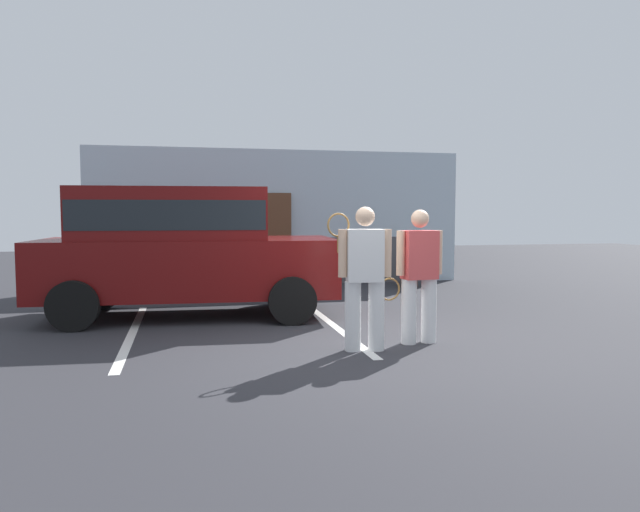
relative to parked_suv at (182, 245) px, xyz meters
The scene contains 8 objects.
ground_plane 3.64m from the parked_suv, 50.69° to the right, with size 40.00×40.00×0.00m, color #2D2D33.
parking_stripe_0 1.78m from the parked_suv, 120.33° to the right, with size 0.12×4.40×0.01m, color silver.
parking_stripe_1 2.72m from the parked_suv, 28.47° to the right, with size 0.12×4.40×0.01m, color silver.
house_frontage 4.44m from the parked_suv, 60.35° to the left, with size 8.57×0.40×3.09m.
parked_suv is the anchor object (origin of this frame).
tennis_player_man 3.60m from the parked_suv, 53.29° to the right, with size 0.77×0.33×1.74m.
tennis_player_woman 3.97m from the parked_suv, 41.97° to the right, with size 0.89×0.30×1.71m.
potted_plant_by_porch 5.64m from the parked_suv, 28.74° to the left, with size 0.58×0.58×0.76m.
Camera 1 is at (-2.13, -7.00, 1.69)m, focal length 33.26 mm.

